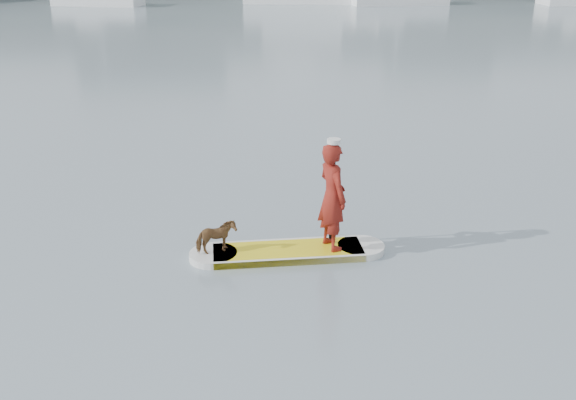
{
  "coord_description": "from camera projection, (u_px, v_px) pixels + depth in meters",
  "views": [
    {
      "loc": [
        3.24,
        -9.85,
        4.93
      ],
      "look_at": [
        3.25,
        -0.21,
        1.0
      ],
      "focal_mm": 40.0,
      "sensor_mm": 36.0,
      "label": 1
    }
  ],
  "objects": [
    {
      "name": "paddler",
      "position": [
        332.0,
        196.0,
        10.47
      ],
      "size": [
        0.68,
        0.78,
        1.82
      ],
      "primitive_type": "imported",
      "rotation": [
        0.0,
        0.0,
        2.02
      ],
      "color": "maroon",
      "rests_on": "paddleboard"
    },
    {
      "name": "paddleboard",
      "position": [
        288.0,
        252.0,
        10.76
      ],
      "size": [
        3.28,
        1.08,
        0.12
      ],
      "rotation": [
        0.0,
        0.0,
        0.11
      ],
      "color": "yellow",
      "rests_on": "ground"
    },
    {
      "name": "paddle",
      "position": [
        333.0,
        203.0,
        10.8
      ],
      "size": [
        0.1,
        0.3,
        2.0
      ],
      "rotation": [
        0.0,
        0.0,
        0.11
      ],
      "color": "black",
      "rests_on": "ground"
    },
    {
      "name": "white_cap",
      "position": [
        334.0,
        141.0,
        10.12
      ],
      "size": [
        0.22,
        0.22,
        0.07
      ],
      "primitive_type": "cylinder",
      "color": "silver",
      "rests_on": "paddler"
    },
    {
      "name": "dog",
      "position": [
        216.0,
        237.0,
        10.5
      ],
      "size": [
        0.72,
        0.55,
        0.55
      ],
      "primitive_type": "imported",
      "rotation": [
        0.0,
        0.0,
        2.01
      ],
      "color": "brown",
      "rests_on": "paddleboard"
    },
    {
      "name": "ground",
      "position": [
        98.0,
        249.0,
        10.97
      ],
      "size": [
        140.0,
        140.0,
        0.0
      ],
      "primitive_type": "plane",
      "color": "slate",
      "rests_on": "ground"
    }
  ]
}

